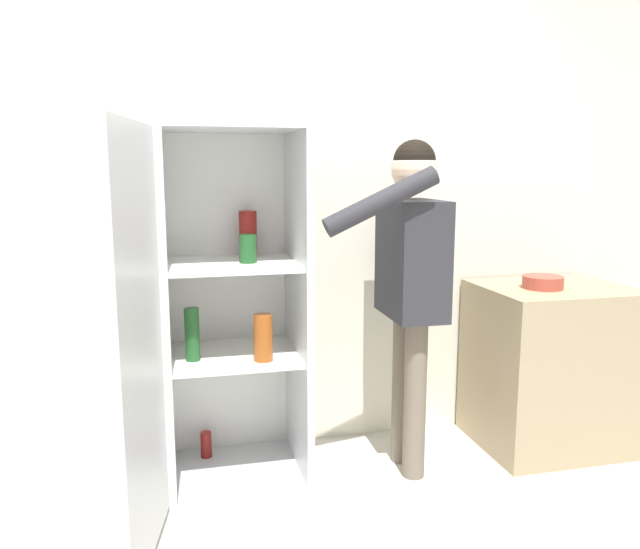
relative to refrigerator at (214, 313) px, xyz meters
The scene contains 6 objects.
ground_plane 1.08m from the refrigerator, 54.76° to the right, with size 12.00×12.00×0.00m, color beige.
wall_back 0.72m from the refrigerator, 49.01° to the left, with size 7.00×0.06×2.55m.
refrigerator is the anchor object (origin of this frame).
person 0.96m from the refrigerator, ahead, with size 0.63×0.57×1.65m.
counter 1.86m from the refrigerator, ahead, with size 0.77×0.65×0.89m.
bowl 1.72m from the refrigerator, ahead, with size 0.21×0.21×0.07m.
Camera 1 is at (-0.56, -2.29, 1.51)m, focal length 35.00 mm.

